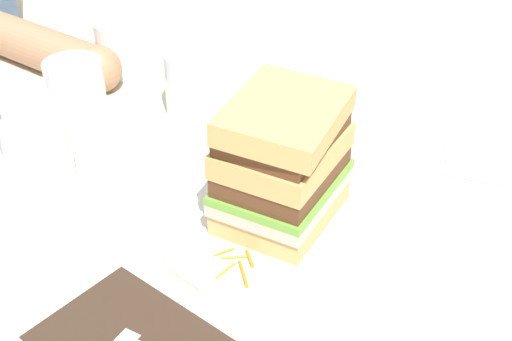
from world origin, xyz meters
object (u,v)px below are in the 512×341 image
at_px(knife, 347,155).
at_px(empty_tumbler_0, 76,90).
at_px(empty_tumbler_1, 39,159).
at_px(juice_glass, 199,86).
at_px(side_plate, 352,92).
at_px(main_plate, 281,221).
at_px(sandwich, 283,163).
at_px(empty_tumbler_3, 120,47).
at_px(napkin_pink, 475,162).

distance_m(knife, empty_tumbler_0, 0.34).
distance_m(knife, empty_tumbler_1, 0.34).
bearing_deg(juice_glass, side_plate, -41.59).
xyz_separation_m(main_plate, sandwich, (-0.00, -0.00, 0.07)).
xyz_separation_m(sandwich, empty_tumbler_0, (0.04, 0.33, -0.04)).
xyz_separation_m(sandwich, knife, (0.15, 0.01, -0.08)).
bearing_deg(empty_tumbler_3, main_plate, -112.82).
xyz_separation_m(main_plate, juice_glass, (0.13, 0.21, 0.03)).
distance_m(empty_tumbler_1, side_plate, 0.41).
height_order(sandwich, napkin_pink, sandwich).
bearing_deg(sandwich, empty_tumbler_3, 67.18).
bearing_deg(napkin_pink, empty_tumbler_1, 132.09).
xyz_separation_m(juice_glass, side_plate, (0.15, -0.13, -0.03)).
bearing_deg(juice_glass, knife, -83.43).
relative_size(empty_tumbler_1, empty_tumbler_3, 1.10).
relative_size(sandwich, knife, 0.68).
xyz_separation_m(knife, empty_tumbler_1, (-0.24, 0.23, 0.04)).
bearing_deg(empty_tumbler_3, sandwich, -112.82).
relative_size(knife, napkin_pink, 2.67).
xyz_separation_m(empty_tumbler_0, empty_tumbler_3, (0.12, 0.05, -0.00)).
bearing_deg(empty_tumbler_0, side_plate, -45.74).
height_order(side_plate, napkin_pink, side_plate).
height_order(sandwich, empty_tumbler_1, sandwich).
bearing_deg(empty_tumbler_0, napkin_pink, -66.70).
relative_size(juice_glass, napkin_pink, 1.13).
bearing_deg(sandwich, side_plate, 15.43).
relative_size(main_plate, juice_glass, 2.95).
relative_size(main_plate, empty_tumbler_0, 3.36).
height_order(sandwich, juice_glass, sandwich).
xyz_separation_m(empty_tumbler_3, napkin_pink, (0.07, -0.48, -0.04)).
height_order(empty_tumbler_1, empty_tumbler_3, empty_tumbler_1).
bearing_deg(side_plate, empty_tumbler_3, 112.34).
relative_size(sandwich, napkin_pink, 1.82).
bearing_deg(napkin_pink, juice_glass, 106.45).
bearing_deg(empty_tumbler_1, empty_tumbler_0, 33.81).
bearing_deg(sandwich, juice_glass, 58.31).
xyz_separation_m(empty_tumbler_0, napkin_pink, (0.19, -0.44, -0.04)).
height_order(empty_tumbler_0, napkin_pink, empty_tumbler_0).
relative_size(main_plate, side_plate, 1.46).
bearing_deg(empty_tumbler_3, knife, -90.78).
distance_m(empty_tumbler_0, empty_tumbler_1, 0.15).
relative_size(knife, empty_tumbler_1, 2.48).
bearing_deg(side_plate, sandwich, -164.57).
height_order(empty_tumbler_3, side_plate, empty_tumbler_3).
distance_m(main_plate, empty_tumbler_3, 0.40).
relative_size(knife, juice_glass, 2.37).
height_order(main_plate, empty_tumbler_0, empty_tumbler_0).
xyz_separation_m(sandwich, juice_glass, (0.13, 0.21, -0.04)).
relative_size(empty_tumbler_0, empty_tumbler_3, 1.02).
xyz_separation_m(side_plate, napkin_pink, (-0.05, -0.19, -0.01)).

